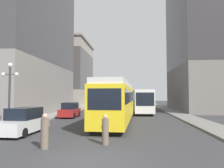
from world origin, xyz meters
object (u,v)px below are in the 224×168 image
(transit_bus, at_px, (141,100))
(pedestrian_crossing_far, at_px, (45,132))
(lamp_post_left_near, at_px, (10,85))
(parked_car_left_near, at_px, (24,122))
(streetcar, at_px, (117,101))
(pedestrian_crossing_near, at_px, (105,131))
(parked_car_left_mid, at_px, (70,110))

(transit_bus, height_order, pedestrian_crossing_far, transit_bus)
(lamp_post_left_near, bearing_deg, parked_car_left_near, -33.82)
(streetcar, relative_size, transit_bus, 1.19)
(streetcar, height_order, parked_car_left_near, streetcar)
(streetcar, height_order, pedestrian_crossing_far, streetcar)
(streetcar, height_order, pedestrian_crossing_near, streetcar)
(pedestrian_crossing_near, distance_m, pedestrian_crossing_far, 3.16)
(parked_car_left_mid, distance_m, pedestrian_crossing_far, 15.55)
(streetcar, relative_size, parked_car_left_near, 3.11)
(transit_bus, height_order, lamp_post_left_near, lamp_post_left_near)
(parked_car_left_near, xyz_separation_m, lamp_post_left_near, (-1.90, 1.27, 2.67))
(pedestrian_crossing_near, xyz_separation_m, pedestrian_crossing_far, (-2.94, -1.15, 0.06))
(transit_bus, distance_m, parked_car_left_mid, 11.81)
(parked_car_left_mid, height_order, pedestrian_crossing_near, parked_car_left_mid)
(streetcar, relative_size, pedestrian_crossing_far, 8.18)
(streetcar, bearing_deg, parked_car_left_mid, 143.70)
(parked_car_left_near, relative_size, pedestrian_crossing_near, 2.84)
(streetcar, xyz_separation_m, pedestrian_crossing_near, (-0.04, -9.07, -1.34))
(parked_car_left_near, xyz_separation_m, parked_car_left_mid, (-0.00, 11.25, -0.00))
(parked_car_left_mid, distance_m, pedestrian_crossing_near, 15.34)
(parked_car_left_near, relative_size, lamp_post_left_near, 0.92)
(parked_car_left_near, xyz_separation_m, pedestrian_crossing_near, (6.11, -2.82, -0.08))
(parked_car_left_near, xyz_separation_m, pedestrian_crossing_far, (3.17, -3.97, -0.02))
(transit_bus, bearing_deg, lamp_post_left_near, -123.86)
(parked_car_left_near, distance_m, lamp_post_left_near, 3.52)
(transit_bus, height_order, parked_car_left_mid, transit_bus)
(parked_car_left_mid, relative_size, pedestrian_crossing_near, 2.58)
(lamp_post_left_near, bearing_deg, pedestrian_crossing_far, -45.94)
(streetcar, relative_size, pedestrian_crossing_near, 8.83)
(lamp_post_left_near, bearing_deg, pedestrian_crossing_near, -27.04)
(transit_bus, height_order, parked_car_left_near, transit_bus)
(pedestrian_crossing_near, bearing_deg, lamp_post_left_near, 150.09)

